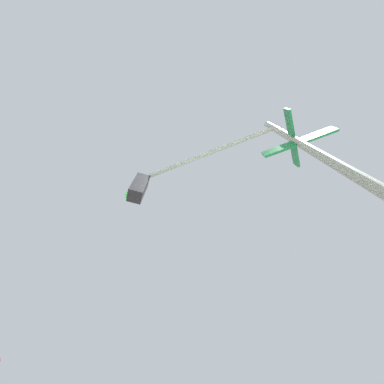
# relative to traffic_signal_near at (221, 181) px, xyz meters

# --- Properties ---
(traffic_signal_near) EXTENTS (2.47, 2.96, 6.40)m
(traffic_signal_near) POSITION_rel_traffic_signal_near_xyz_m (0.00, 0.00, 0.00)
(traffic_signal_near) COLOR slate
(traffic_signal_near) RESTS_ON ground_plane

